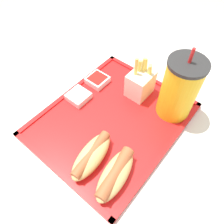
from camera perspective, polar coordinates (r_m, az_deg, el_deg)
The scene contains 9 objects.
ground_plane at distance 1.25m, azimuth -0.64°, elevation -19.70°, with size 8.00×8.00×0.00m, color #ADA393.
dining_table at distance 0.91m, azimuth -0.84°, elevation -13.04°, with size 1.20×1.13×0.72m.
food_tray at distance 0.57m, azimuth 0.00°, elevation -2.08°, with size 0.38×0.32×0.01m.
soda_cup at distance 0.55m, azimuth 17.23°, elevation 5.75°, with size 0.09×0.09×0.20m.
hot_dog_far at distance 0.47m, azimuth 0.87°, elevation -15.93°, with size 0.14×0.07×0.04m.
hot_dog_near at distance 0.49m, azimuth -5.35°, elevation -11.22°, with size 0.14×0.07×0.04m.
fries_carton at distance 0.60m, azimuth 7.44°, elevation 7.61°, with size 0.07×0.06×0.12m.
sauce_cup_mayo at distance 0.61m, azimuth -8.76°, elevation 4.13°, with size 0.06×0.06×0.02m.
sauce_cup_ketchup at distance 0.65m, azimuth -3.81°, elevation 8.39°, with size 0.06×0.06×0.02m.
Camera 1 is at (0.28, 0.24, 1.19)m, focal length 35.00 mm.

